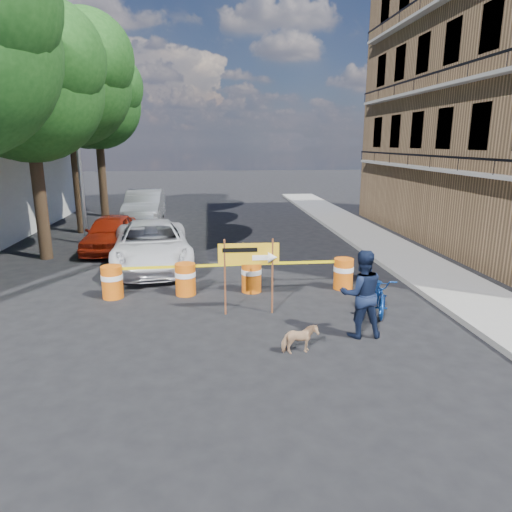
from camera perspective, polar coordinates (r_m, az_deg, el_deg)
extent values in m
plane|color=black|center=(10.81, -1.11, -8.56)|extent=(120.00, 120.00, 0.00)
cube|color=gray|center=(17.90, 17.35, 0.21)|extent=(2.40, 40.00, 0.15)
cylinder|color=#332316|center=(18.05, -25.44, 7.05)|extent=(0.44, 0.44, 4.76)
sphere|color=#174714|center=(18.06, -26.68, 18.34)|extent=(5.00, 5.00, 5.00)
sphere|color=#174714|center=(17.42, -24.72, 21.58)|extent=(3.75, 3.75, 3.75)
sphere|color=#174714|center=(18.84, -27.99, 15.87)|extent=(3.50, 3.50, 3.50)
cylinder|color=#332316|center=(22.79, -21.42, 9.33)|extent=(0.44, 0.44, 5.32)
sphere|color=#174714|center=(22.88, -22.36, 19.31)|extent=(5.40, 5.40, 5.40)
sphere|color=#174714|center=(22.26, -20.49, 22.12)|extent=(4.05, 4.05, 4.05)
sphere|color=#174714|center=(23.68, -23.68, 17.12)|extent=(3.78, 3.78, 3.78)
cylinder|color=#332316|center=(27.65, -18.69, 9.81)|extent=(0.44, 0.44, 4.93)
sphere|color=#174714|center=(27.67, -19.32, 17.45)|extent=(4.80, 4.80, 4.80)
sphere|color=#174714|center=(27.11, -17.88, 19.51)|extent=(3.60, 3.60, 3.60)
sphere|color=#174714|center=(28.38, -20.39, 15.83)|extent=(3.36, 3.36, 3.36)
cylinder|color=gray|center=(20.12, -21.39, 12.67)|extent=(0.16, 0.16, 8.00)
cylinder|color=gray|center=(20.35, -20.97, 23.79)|extent=(1.00, 0.12, 0.12)
cube|color=silver|center=(20.23, -19.46, 23.83)|extent=(0.35, 0.18, 0.12)
cylinder|color=#D6610C|center=(13.05, -17.53, -3.12)|extent=(0.56, 0.56, 0.90)
cylinder|color=white|center=(13.00, -17.58, -2.49)|extent=(0.58, 0.58, 0.14)
cylinder|color=#D6610C|center=(12.85, -8.82, -2.89)|extent=(0.56, 0.56, 0.90)
cylinder|color=white|center=(12.80, -8.84, -2.24)|extent=(0.58, 0.58, 0.14)
cylinder|color=#D6610C|center=(12.96, -0.58, -2.56)|extent=(0.56, 0.56, 0.90)
cylinder|color=white|center=(12.92, -0.58, -1.92)|extent=(0.58, 0.58, 0.14)
cylinder|color=#D6610C|center=(13.46, 10.87, -2.19)|extent=(0.56, 0.56, 0.90)
cylinder|color=white|center=(13.42, 10.90, -1.58)|extent=(0.58, 0.58, 0.14)
cylinder|color=#592D19|center=(11.13, -3.90, -2.71)|extent=(0.05, 0.05, 1.90)
cylinder|color=#592D19|center=(11.21, 2.06, -2.57)|extent=(0.05, 0.05, 1.90)
cube|color=gold|center=(11.00, -0.92, 0.26)|extent=(1.48, 0.06, 0.53)
cube|color=white|center=(11.03, 0.62, -0.21)|extent=(0.42, 0.02, 0.13)
cone|color=white|center=(11.06, 2.09, -0.18)|extent=(0.24, 0.28, 0.27)
cube|color=black|center=(10.95, -2.02, 0.75)|extent=(0.85, 0.02, 0.11)
imported|color=#111A33|center=(10.14, 13.04, -4.62)|extent=(0.96, 0.76, 1.94)
imported|color=navy|center=(11.74, 15.39, -2.50)|extent=(0.88, 1.10, 1.83)
imported|color=tan|center=(9.36, 5.48, -10.32)|extent=(0.77, 0.44, 0.61)
imported|color=white|center=(15.94, -12.92, 1.39)|extent=(3.19, 5.75, 1.52)
imported|color=#9E200D|center=(18.77, -17.68, 2.77)|extent=(1.82, 4.18, 1.40)
imported|color=#A5A7AC|center=(25.08, -13.74, 6.06)|extent=(1.88, 5.18, 1.70)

